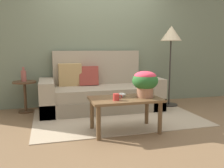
{
  "coord_description": "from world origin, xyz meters",
  "views": [
    {
      "loc": [
        -1.12,
        -3.61,
        1.16
      ],
      "look_at": [
        -0.11,
        0.1,
        0.58
      ],
      "focal_mm": 38.41,
      "sensor_mm": 36.0,
      "label": 1
    }
  ],
  "objects_px": {
    "coffee_table": "(125,103)",
    "table_vase": "(24,75)",
    "couch": "(100,92)",
    "floor_lamp": "(171,39)",
    "snack_bowl": "(122,95)",
    "potted_plant": "(145,81)",
    "side_table": "(25,91)",
    "coffee_mug": "(116,97)"
  },
  "relations": [
    {
      "from": "coffee_table",
      "to": "table_vase",
      "type": "distance_m",
      "value": 2.07
    },
    {
      "from": "coffee_table",
      "to": "side_table",
      "type": "xyz_separation_m",
      "value": [
        -1.43,
        1.46,
        -0.01
      ]
    },
    {
      "from": "floor_lamp",
      "to": "coffee_table",
      "type": "bearing_deg",
      "value": -137.87
    },
    {
      "from": "side_table",
      "to": "potted_plant",
      "type": "height_order",
      "value": "potted_plant"
    },
    {
      "from": "couch",
      "to": "coffee_mug",
      "type": "relative_size",
      "value": 17.71
    },
    {
      "from": "table_vase",
      "to": "snack_bowl",
      "type": "bearing_deg",
      "value": -44.37
    },
    {
      "from": "floor_lamp",
      "to": "coffee_mug",
      "type": "bearing_deg",
      "value": -138.56
    },
    {
      "from": "potted_plant",
      "to": "coffee_table",
      "type": "bearing_deg",
      "value": 177.33
    },
    {
      "from": "potted_plant",
      "to": "floor_lamp",
      "type": "bearing_deg",
      "value": 49.29
    },
    {
      "from": "snack_bowl",
      "to": "coffee_table",
      "type": "bearing_deg",
      "value": -75.09
    },
    {
      "from": "potted_plant",
      "to": "coffee_mug",
      "type": "relative_size",
      "value": 2.91
    },
    {
      "from": "coffee_table",
      "to": "coffee_mug",
      "type": "distance_m",
      "value": 0.23
    },
    {
      "from": "snack_bowl",
      "to": "table_vase",
      "type": "bearing_deg",
      "value": 135.63
    },
    {
      "from": "couch",
      "to": "table_vase",
      "type": "relative_size",
      "value": 8.67
    },
    {
      "from": "coffee_table",
      "to": "potted_plant",
      "type": "xyz_separation_m",
      "value": [
        0.29,
        -0.01,
        0.3
      ]
    },
    {
      "from": "coffee_mug",
      "to": "snack_bowl",
      "type": "xyz_separation_m",
      "value": [
        0.14,
        0.19,
        -0.01
      ]
    },
    {
      "from": "coffee_table",
      "to": "coffee_mug",
      "type": "bearing_deg",
      "value": -145.05
    },
    {
      "from": "couch",
      "to": "snack_bowl",
      "type": "bearing_deg",
      "value": -87.86
    },
    {
      "from": "coffee_table",
      "to": "snack_bowl",
      "type": "xyz_separation_m",
      "value": [
        -0.02,
        0.08,
        0.11
      ]
    },
    {
      "from": "coffee_table",
      "to": "floor_lamp",
      "type": "height_order",
      "value": "floor_lamp"
    },
    {
      "from": "table_vase",
      "to": "coffee_mug",
      "type": "bearing_deg",
      "value": -50.98
    },
    {
      "from": "side_table",
      "to": "table_vase",
      "type": "bearing_deg",
      "value": 142.31
    },
    {
      "from": "side_table",
      "to": "table_vase",
      "type": "xyz_separation_m",
      "value": [
        -0.01,
        0.01,
        0.28
      ]
    },
    {
      "from": "floor_lamp",
      "to": "side_table",
      "type": "bearing_deg",
      "value": 175.15
    },
    {
      "from": "floor_lamp",
      "to": "table_vase",
      "type": "bearing_deg",
      "value": 175.05
    },
    {
      "from": "couch",
      "to": "potted_plant",
      "type": "distance_m",
      "value": 1.44
    },
    {
      "from": "couch",
      "to": "coffee_mug",
      "type": "distance_m",
      "value": 1.45
    },
    {
      "from": "coffee_table",
      "to": "side_table",
      "type": "relative_size",
      "value": 1.7
    },
    {
      "from": "couch",
      "to": "snack_bowl",
      "type": "height_order",
      "value": "couch"
    },
    {
      "from": "floor_lamp",
      "to": "snack_bowl",
      "type": "bearing_deg",
      "value": -140.24
    },
    {
      "from": "coffee_table",
      "to": "snack_bowl",
      "type": "distance_m",
      "value": 0.14
    },
    {
      "from": "floor_lamp",
      "to": "table_vase",
      "type": "distance_m",
      "value": 2.87
    },
    {
      "from": "couch",
      "to": "coffee_table",
      "type": "height_order",
      "value": "couch"
    },
    {
      "from": "coffee_table",
      "to": "side_table",
      "type": "bearing_deg",
      "value": 134.41
    },
    {
      "from": "side_table",
      "to": "snack_bowl",
      "type": "relative_size",
      "value": 5.05
    },
    {
      "from": "couch",
      "to": "floor_lamp",
      "type": "distance_m",
      "value": 1.75
    },
    {
      "from": "side_table",
      "to": "floor_lamp",
      "type": "distance_m",
      "value": 2.94
    },
    {
      "from": "coffee_table",
      "to": "table_vase",
      "type": "xyz_separation_m",
      "value": [
        -1.43,
        1.46,
        0.27
      ]
    },
    {
      "from": "couch",
      "to": "potted_plant",
      "type": "relative_size",
      "value": 6.09
    },
    {
      "from": "table_vase",
      "to": "couch",
      "type": "bearing_deg",
      "value": -5.7
    },
    {
      "from": "side_table",
      "to": "snack_bowl",
      "type": "xyz_separation_m",
      "value": [
        1.41,
        -1.38,
        0.12
      ]
    },
    {
      "from": "floor_lamp",
      "to": "table_vase",
      "type": "height_order",
      "value": "floor_lamp"
    }
  ]
}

